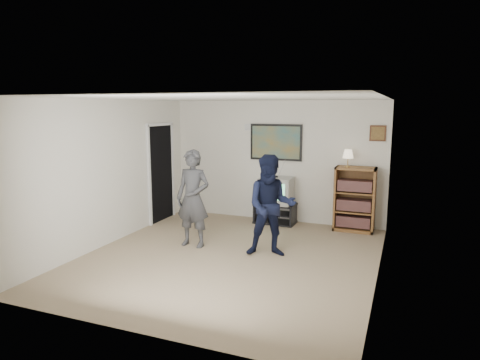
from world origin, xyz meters
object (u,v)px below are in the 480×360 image
Objects in this scene: person_tall at (193,198)px; media_stand at (275,213)px; crt_television at (276,190)px; bookshelf at (355,199)px; person_short at (271,206)px.

media_stand is at bearing 66.13° from person_tall.
bookshelf is at bearing 1.10° from crt_television.
crt_television is 1.56m from bookshelf.
bookshelf is 0.74× the size of person_tall.
crt_television is at bearing 86.56° from person_short.
crt_television is 0.51× the size of bookshelf.
bookshelf is 0.76× the size of person_short.
media_stand is at bearing 179.25° from crt_television.
crt_television is 0.38× the size of person_tall.
person_short is at bearing 1.79° from person_tall.
media_stand is 0.51× the size of person_tall.
bookshelf is 3.16m from person_tall.
bookshelf reaches higher than crt_television.
person_tall reaches higher than media_stand.
media_stand is 0.48m from crt_television.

